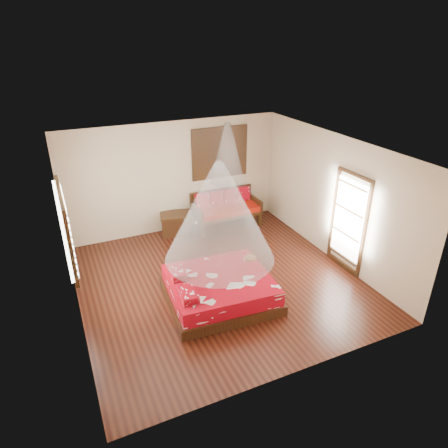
% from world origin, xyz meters
% --- Properties ---
extents(room, '(5.54, 5.54, 2.84)m').
position_xyz_m(room, '(0.00, 0.00, 1.40)').
color(room, black).
rests_on(room, ground).
extents(bed, '(2.11, 1.94, 0.63)m').
position_xyz_m(bed, '(-0.26, -0.60, 0.25)').
color(bed, black).
rests_on(bed, floor).
extents(daybed, '(1.76, 0.78, 0.94)m').
position_xyz_m(daybed, '(1.24, 2.38, 0.52)').
color(daybed, black).
rests_on(daybed, floor).
extents(storage_chest, '(0.91, 0.76, 0.55)m').
position_xyz_m(storage_chest, '(-0.10, 2.45, 0.28)').
color(storage_chest, black).
rests_on(storage_chest, floor).
extents(shutter_panel, '(1.52, 0.06, 1.32)m').
position_xyz_m(shutter_panel, '(1.24, 2.72, 1.90)').
color(shutter_panel, black).
rests_on(shutter_panel, wall_back).
extents(window_left, '(0.10, 1.74, 1.34)m').
position_xyz_m(window_left, '(-2.71, 0.20, 1.70)').
color(window_left, black).
rests_on(window_left, wall_left).
extents(glazed_door, '(0.08, 1.02, 2.16)m').
position_xyz_m(glazed_door, '(2.72, -0.60, 1.07)').
color(glazed_door, black).
rests_on(glazed_door, floor).
extents(wine_tray, '(0.24, 0.24, 0.20)m').
position_xyz_m(wine_tray, '(0.62, -0.19, 0.55)').
color(wine_tray, brown).
rests_on(wine_tray, bed).
extents(mosquito_net_main, '(2.00, 2.00, 1.80)m').
position_xyz_m(mosquito_net_main, '(-0.24, -0.60, 1.85)').
color(mosquito_net_main, white).
rests_on(mosquito_net_main, ceiling).
extents(mosquito_net_daybed, '(0.88, 0.88, 1.50)m').
position_xyz_m(mosquito_net_daybed, '(1.24, 2.25, 2.00)').
color(mosquito_net_daybed, white).
rests_on(mosquito_net_daybed, ceiling).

